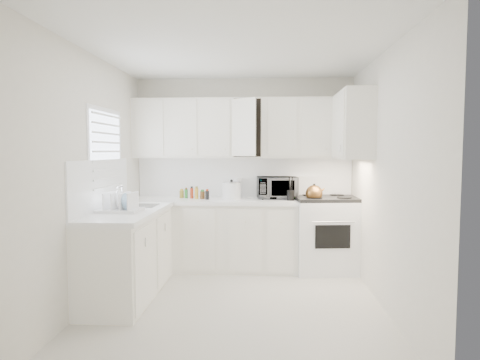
# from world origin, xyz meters

# --- Properties ---
(floor) EXTENTS (3.20, 3.20, 0.00)m
(floor) POSITION_xyz_m (0.00, 0.00, 0.00)
(floor) COLOR silver
(floor) RESTS_ON ground
(ceiling) EXTENTS (3.20, 3.20, 0.00)m
(ceiling) POSITION_xyz_m (0.00, 0.00, 2.60)
(ceiling) COLOR white
(ceiling) RESTS_ON ground
(wall_back) EXTENTS (3.00, 0.00, 3.00)m
(wall_back) POSITION_xyz_m (0.00, 1.60, 1.30)
(wall_back) COLOR white
(wall_back) RESTS_ON ground
(wall_front) EXTENTS (3.00, 0.00, 3.00)m
(wall_front) POSITION_xyz_m (0.00, -1.60, 1.30)
(wall_front) COLOR white
(wall_front) RESTS_ON ground
(wall_left) EXTENTS (0.00, 3.20, 3.20)m
(wall_left) POSITION_xyz_m (-1.50, 0.00, 1.30)
(wall_left) COLOR white
(wall_left) RESTS_ON ground
(wall_right) EXTENTS (0.00, 3.20, 3.20)m
(wall_right) POSITION_xyz_m (1.50, 0.00, 1.30)
(wall_right) COLOR white
(wall_right) RESTS_ON ground
(window_blinds) EXTENTS (0.06, 0.96, 1.06)m
(window_blinds) POSITION_xyz_m (-1.48, 0.35, 1.55)
(window_blinds) COLOR white
(window_blinds) RESTS_ON wall_left
(lower_cabinets_back) EXTENTS (2.22, 0.60, 0.90)m
(lower_cabinets_back) POSITION_xyz_m (-0.39, 1.30, 0.45)
(lower_cabinets_back) COLOR white
(lower_cabinets_back) RESTS_ON floor
(lower_cabinets_left) EXTENTS (0.60, 1.60, 0.90)m
(lower_cabinets_left) POSITION_xyz_m (-1.20, 0.20, 0.45)
(lower_cabinets_left) COLOR white
(lower_cabinets_left) RESTS_ON floor
(countertop_back) EXTENTS (2.24, 0.64, 0.05)m
(countertop_back) POSITION_xyz_m (-0.39, 1.29, 0.93)
(countertop_back) COLOR white
(countertop_back) RESTS_ON lower_cabinets_back
(countertop_left) EXTENTS (0.64, 1.62, 0.05)m
(countertop_left) POSITION_xyz_m (-1.19, 0.20, 0.93)
(countertop_left) COLOR white
(countertop_left) RESTS_ON lower_cabinets_left
(backsplash_back) EXTENTS (2.98, 0.02, 0.55)m
(backsplash_back) POSITION_xyz_m (0.00, 1.59, 1.23)
(backsplash_back) COLOR white
(backsplash_back) RESTS_ON wall_back
(backsplash_left) EXTENTS (0.02, 1.60, 0.55)m
(backsplash_left) POSITION_xyz_m (-1.49, 0.20, 1.23)
(backsplash_left) COLOR white
(backsplash_left) RESTS_ON wall_left
(upper_cabinets_back) EXTENTS (3.00, 0.33, 0.80)m
(upper_cabinets_back) POSITION_xyz_m (0.00, 1.44, 1.50)
(upper_cabinets_back) COLOR white
(upper_cabinets_back) RESTS_ON wall_back
(upper_cabinets_right) EXTENTS (0.33, 0.90, 0.80)m
(upper_cabinets_right) POSITION_xyz_m (1.33, 0.82, 1.50)
(upper_cabinets_right) COLOR white
(upper_cabinets_right) RESTS_ON wall_right
(sink) EXTENTS (0.42, 0.38, 0.30)m
(sink) POSITION_xyz_m (-1.19, 0.55, 1.07)
(sink) COLOR gray
(sink) RESTS_ON countertop_left
(stove) EXTENTS (0.89, 0.76, 1.27)m
(stove) POSITION_xyz_m (1.11, 1.29, 0.63)
(stove) COLOR white
(stove) RESTS_ON floor
(tea_kettle) EXTENTS (0.32, 0.28, 0.25)m
(tea_kettle) POSITION_xyz_m (0.93, 1.13, 1.07)
(tea_kettle) COLOR #996529
(tea_kettle) RESTS_ON stove
(frying_pan) EXTENTS (0.26, 0.42, 0.04)m
(frying_pan) POSITION_xyz_m (1.29, 1.45, 0.96)
(frying_pan) COLOR black
(frying_pan) RESTS_ON stove
(microwave) EXTENTS (0.56, 0.35, 0.36)m
(microwave) POSITION_xyz_m (0.46, 1.42, 1.13)
(microwave) COLOR gray
(microwave) RESTS_ON countertop_back
(rice_cooker) EXTENTS (0.28, 0.28, 0.26)m
(rice_cooker) POSITION_xyz_m (-0.15, 1.35, 1.08)
(rice_cooker) COLOR white
(rice_cooker) RESTS_ON countertop_back
(paper_towel) EXTENTS (0.12, 0.12, 0.27)m
(paper_towel) POSITION_xyz_m (-0.09, 1.52, 1.08)
(paper_towel) COLOR white
(paper_towel) RESTS_ON countertop_back
(utensil_crock) EXTENTS (0.12, 0.12, 0.32)m
(utensil_crock) POSITION_xyz_m (0.63, 1.20, 1.11)
(utensil_crock) COLOR black
(utensil_crock) RESTS_ON countertop_back
(dish_rack) EXTENTS (0.46, 0.35, 0.24)m
(dish_rack) POSITION_xyz_m (-1.24, 0.07, 1.07)
(dish_rack) COLOR white
(dish_rack) RESTS_ON countertop_left
(spice_left_0) EXTENTS (0.06, 0.06, 0.13)m
(spice_left_0) POSITION_xyz_m (-0.85, 1.42, 1.02)
(spice_left_0) COLOR olive
(spice_left_0) RESTS_ON countertop_back
(spice_left_1) EXTENTS (0.06, 0.06, 0.13)m
(spice_left_1) POSITION_xyz_m (-0.78, 1.33, 1.02)
(spice_left_1) COLOR #2B822F
(spice_left_1) RESTS_ON countertop_back
(spice_left_2) EXTENTS (0.06, 0.06, 0.13)m
(spice_left_2) POSITION_xyz_m (-0.70, 1.42, 1.02)
(spice_left_2) COLOR #AE3317
(spice_left_2) RESTS_ON countertop_back
(spice_left_3) EXTENTS (0.06, 0.06, 0.13)m
(spice_left_3) POSITION_xyz_m (-0.62, 1.33, 1.02)
(spice_left_3) COLOR gold
(spice_left_3) RESTS_ON countertop_back
(spice_left_4) EXTENTS (0.06, 0.06, 0.13)m
(spice_left_4) POSITION_xyz_m (-0.55, 1.42, 1.02)
(spice_left_4) COLOR brown
(spice_left_4) RESTS_ON countertop_back
(spice_left_5) EXTENTS (0.06, 0.06, 0.13)m
(spice_left_5) POSITION_xyz_m (-0.47, 1.33, 1.02)
(spice_left_5) COLOR black
(spice_left_5) RESTS_ON countertop_back
(sauce_right_0) EXTENTS (0.06, 0.06, 0.19)m
(sauce_right_0) POSITION_xyz_m (0.58, 1.46, 1.05)
(sauce_right_0) COLOR #AE3317
(sauce_right_0) RESTS_ON countertop_back
(sauce_right_1) EXTENTS (0.06, 0.06, 0.19)m
(sauce_right_1) POSITION_xyz_m (0.64, 1.40, 1.05)
(sauce_right_1) COLOR gold
(sauce_right_1) RESTS_ON countertop_back
(sauce_right_2) EXTENTS (0.06, 0.06, 0.19)m
(sauce_right_2) POSITION_xyz_m (0.69, 1.46, 1.05)
(sauce_right_2) COLOR brown
(sauce_right_2) RESTS_ON countertop_back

